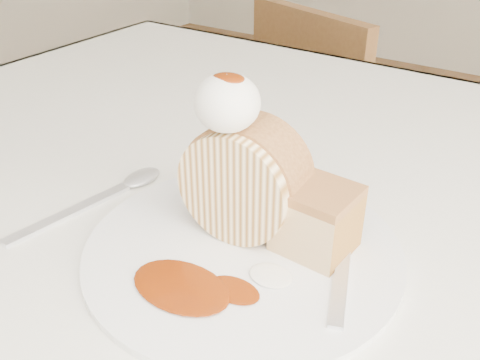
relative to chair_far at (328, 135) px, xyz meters
The scene contains 10 objects.
table 0.82m from the chair_far, 64.82° to the right, with size 1.40×0.90×0.75m.
chair_far is the anchor object (origin of this frame).
plate 0.97m from the chair_far, 70.61° to the right, with size 0.29×0.29×0.01m, color white.
roulade_slice 0.96m from the chair_far, 70.99° to the right, with size 0.11×0.11×0.06m, color #FFE7B1.
cake_chunk 0.96m from the chair_far, 66.56° to the right, with size 0.07×0.06×0.05m, color #A56E3E.
whipped_cream 1.00m from the chair_far, 71.76° to the right, with size 0.06×0.06×0.05m, color white.
caramel_drizzle 1.02m from the chair_far, 71.67° to the right, with size 0.03×0.02×0.01m, color #692204.
caramel_pool 1.03m from the chair_far, 72.68° to the right, with size 0.09×0.06×0.00m, color #692204, non-canonical shape.
fork 0.99m from the chair_far, 64.99° to the right, with size 0.02×0.17×0.00m, color silver.
spoon 0.97m from the chair_far, 82.44° to the right, with size 0.03×0.18×0.00m, color silver.
Camera 1 is at (0.19, -0.28, 1.06)m, focal length 40.00 mm.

